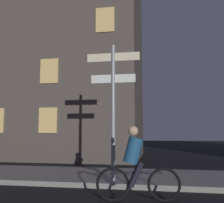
# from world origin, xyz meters

# --- Properties ---
(sidewalk_kerb) EXTENTS (40.00, 2.92, 0.14)m
(sidewalk_kerb) POSITION_xyz_m (0.00, 6.75, 0.07)
(sidewalk_kerb) COLOR gray
(sidewalk_kerb) RESTS_ON ground_plane
(signpost) EXTENTS (1.54, 0.12, 3.84)m
(signpost) POSITION_xyz_m (0.25, 5.77, 2.41)
(signpost) COLOR gray
(signpost) RESTS_ON sidewalk_kerb
(cyclist) EXTENTS (1.81, 0.38, 1.61)m
(cyclist) POSITION_xyz_m (1.02, 4.18, 0.75)
(cyclist) COLOR black
(cyclist) RESTS_ON ground_plane
(building_left_block) EXTENTS (10.97, 6.15, 12.49)m
(building_left_block) POSITION_xyz_m (-5.02, 13.30, 6.24)
(building_left_block) COLOR #4C443D
(building_left_block) RESTS_ON ground_plane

